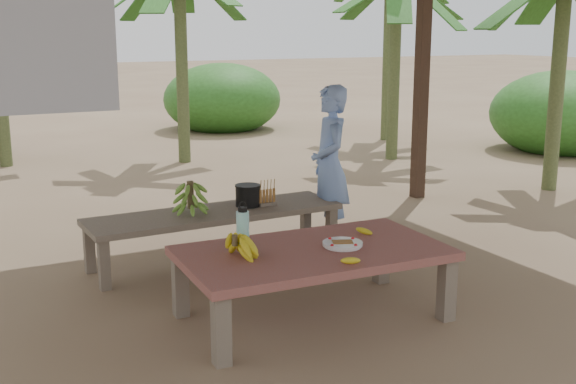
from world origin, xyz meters
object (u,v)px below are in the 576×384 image
ripe_banana_bunch (235,246)px  water_flask (243,228)px  plate (343,244)px  work_table (313,258)px  cooking_pot (248,196)px  bench (215,217)px  woman (330,166)px

ripe_banana_bunch → water_flask: (0.15, 0.21, 0.05)m
plate → work_table: bearing=167.4°
work_table → cooking_pot: cooking_pot is taller
plate → cooking_pot: size_ratio=1.30×
bench → ripe_banana_bunch: (-0.42, -1.43, 0.19)m
work_table → bench: bearing=97.4°
bench → plate: 1.57m
ripe_banana_bunch → plate: bearing=-7.2°
plate → water_flask: water_flask is taller
plate → water_flask: (-0.61, 0.31, 0.12)m
woman → water_flask: bearing=-32.4°
ripe_banana_bunch → cooking_pot: (0.74, 1.46, -0.05)m
bench → cooking_pot: bearing=4.3°
work_table → woman: bearing=58.4°
ripe_banana_bunch → work_table: bearing=-5.1°
plate → cooking_pot: bearing=90.8°
work_table → water_flask: size_ratio=5.65×
woman → work_table: bearing=-17.6°
work_table → water_flask: bearing=149.7°
bench → water_flask: (-0.27, -1.22, 0.24)m
cooking_pot → bench: bearing=-173.9°
ripe_banana_bunch → water_flask: bearing=54.8°
ripe_banana_bunch → water_flask: 0.26m
work_table → woman: woman is taller
plate → woman: 1.77m
bench → ripe_banana_bunch: bearing=-108.3°
cooking_pot → woman: (0.83, -0.00, 0.20)m
bench → woman: (1.15, 0.03, 0.34)m
bench → water_flask: 1.27m
work_table → ripe_banana_bunch: bearing=177.0°
bench → water_flask: water_flask is taller
work_table → bench: work_table is taller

